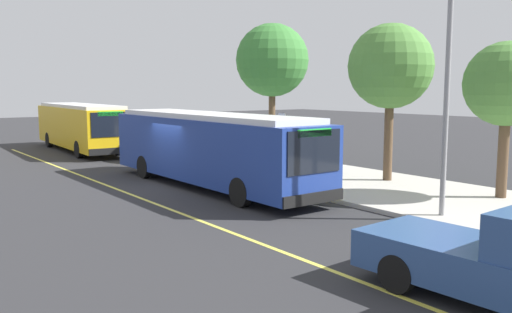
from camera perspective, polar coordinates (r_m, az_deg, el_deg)
name	(u,v)px	position (r m, az deg, el deg)	size (l,w,h in m)	color
ground_plane	(174,185)	(22.27, -8.67, -3.03)	(120.00, 120.00, 0.00)	#2B2B2D
sidewalk_curb	(287,170)	(25.57, 3.28, -1.47)	(44.00, 6.40, 0.15)	#B7B2A8
lane_stripe_center	(123,191)	(21.34, -13.90, -3.59)	(36.00, 0.14, 0.01)	#E0D64C
transit_bus_main	(210,147)	(21.48, -4.83, 1.02)	(12.11, 2.65, 2.95)	navy
transit_bus_second	(81,125)	(35.83, -18.03, 3.14)	(11.62, 3.10, 2.95)	gold
bus_shelter	(283,132)	(25.33, 2.90, 2.64)	(2.90, 1.60, 2.48)	#333338
waiting_bench	(283,159)	(25.36, 2.92, -0.27)	(1.60, 0.48, 0.95)	brown
route_sign_post	(282,137)	(21.90, 2.78, 2.04)	(0.44, 0.08, 2.80)	#333338
pedestrian_commuter	(247,149)	(25.05, -0.96, 0.76)	(0.24, 0.40, 1.69)	#282D47
street_tree_near_shelter	(507,85)	(20.36, 24.99, 6.87)	(2.89, 2.89, 5.37)	brown
street_tree_upstreet	(272,61)	(29.26, 1.72, 10.08)	(3.89, 3.89, 7.23)	brown
street_tree_downstreet	(391,67)	(22.77, 14.03, 9.16)	(3.44, 3.44, 6.39)	brown
utility_pole	(446,108)	(16.77, 19.45, 4.85)	(0.16, 0.16, 6.40)	gray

